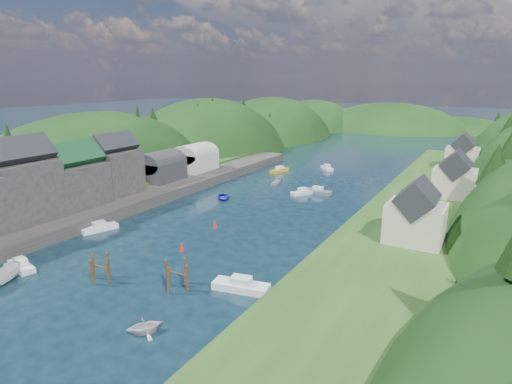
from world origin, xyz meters
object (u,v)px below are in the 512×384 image
Objects in this scene: channel_buoy_near at (182,247)px; channel_buoy_far at (215,224)px; piling_cluster_near at (101,271)px; piling_cluster_far at (177,278)px.

channel_buoy_near is 1.00× the size of channel_buoy_far.
channel_buoy_near is (2.37, 11.75, -0.78)m from piling_cluster_near.
piling_cluster_near is 9.41m from piling_cluster_far.
piling_cluster_far is at bearing -53.21° from channel_buoy_near.
piling_cluster_far is (8.93, 2.97, 0.05)m from piling_cluster_near.
channel_buoy_near and channel_buoy_far have the same top height.
piling_cluster_far is 3.40× the size of channel_buoy_near.
piling_cluster_near reaches higher than channel_buoy_far.
piling_cluster_near is at bearing -92.06° from channel_buoy_far.
piling_cluster_far is 3.40× the size of channel_buoy_far.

